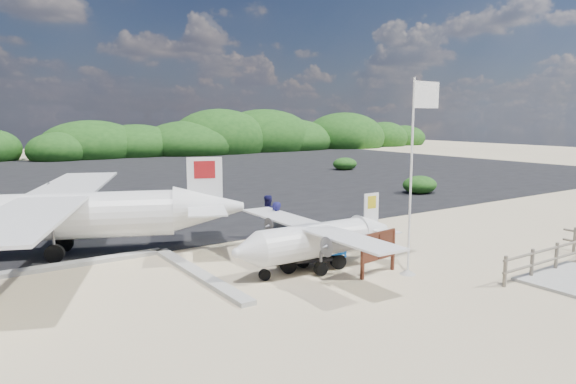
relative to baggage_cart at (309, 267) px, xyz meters
name	(u,v)px	position (x,y,z in m)	size (l,w,h in m)	color
ground	(330,264)	(0.81, -0.16, 0.00)	(160.00, 160.00, 0.00)	beige
asphalt_apron	(106,180)	(0.81, 29.84, 0.00)	(90.00, 50.00, 0.04)	#B2B2B2
lagoon	(53,302)	(-8.19, 1.34, 0.00)	(9.00, 7.00, 0.40)	#B2B2B2
vegetation_band	(51,159)	(0.81, 54.84, 0.00)	(124.00, 8.00, 4.40)	#B2B2B2
fence	(555,271)	(6.81, -5.16, 0.00)	(6.40, 2.00, 1.10)	#B2B2B2
baggage_cart	(309,267)	(0.00, 0.00, 0.00)	(2.55, 1.46, 1.28)	blue
flagpole	(408,274)	(2.28, -2.55, 0.00)	(1.31, 0.55, 6.56)	white
signboard	(378,274)	(1.41, -2.00, 0.00)	(1.83, 0.17, 1.51)	#4E2416
crew_a	(275,226)	(0.25, 2.60, 0.99)	(0.72, 0.47, 1.97)	#141349
crew_b	(267,217)	(1.11, 4.61, 0.95)	(0.93, 0.72, 1.91)	#141349
crew_c	(300,237)	(0.48, 1.23, 0.78)	(0.91, 0.38, 1.55)	#141349
aircraft_large	(276,178)	(13.26, 22.79, 0.00)	(15.77, 15.77, 4.73)	#B2B2B2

